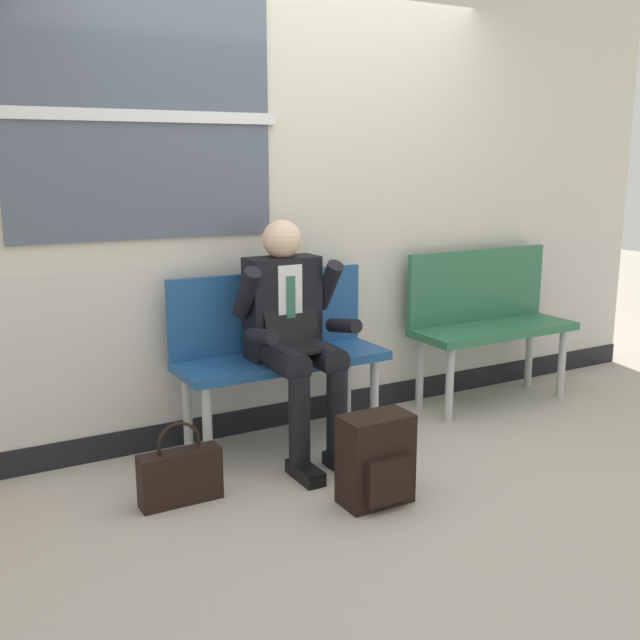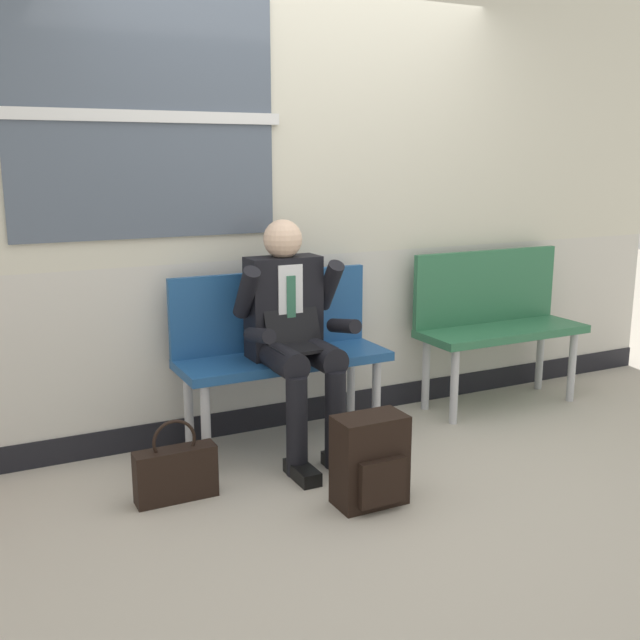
# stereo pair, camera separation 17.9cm
# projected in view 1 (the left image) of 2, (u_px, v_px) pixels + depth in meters

# --- Properties ---
(ground_plane) EXTENTS (18.00, 18.00, 0.00)m
(ground_plane) POSITION_uv_depth(u_px,v_px,m) (360.00, 462.00, 3.97)
(ground_plane) COLOR #B2A899
(station_wall) EXTENTS (5.64, 0.16, 2.94)m
(station_wall) POSITION_uv_depth(u_px,v_px,m) (289.00, 180.00, 4.29)
(station_wall) COLOR beige
(station_wall) RESTS_ON ground
(bench_with_person) EXTENTS (1.18, 0.42, 0.97)m
(bench_with_person) POSITION_uv_depth(u_px,v_px,m) (277.00, 344.00, 4.14)
(bench_with_person) COLOR navy
(bench_with_person) RESTS_ON ground
(bench_empty) EXTENTS (1.12, 0.42, 1.00)m
(bench_empty) POSITION_uv_depth(u_px,v_px,m) (487.00, 314.00, 4.88)
(bench_empty) COLOR #2D6B47
(bench_empty) RESTS_ON ground
(person_seated) EXTENTS (0.57, 0.70, 1.27)m
(person_seated) POSITION_uv_depth(u_px,v_px,m) (293.00, 331.00, 3.95)
(person_seated) COLOR black
(person_seated) RESTS_ON ground
(backpack) EXTENTS (0.33, 0.23, 0.43)m
(backpack) POSITION_uv_depth(u_px,v_px,m) (376.00, 460.00, 3.46)
(backpack) COLOR black
(backpack) RESTS_ON ground
(handbag) EXTENTS (0.39, 0.11, 0.40)m
(handbag) POSITION_uv_depth(u_px,v_px,m) (180.00, 475.00, 3.48)
(handbag) COLOR black
(handbag) RESTS_ON ground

